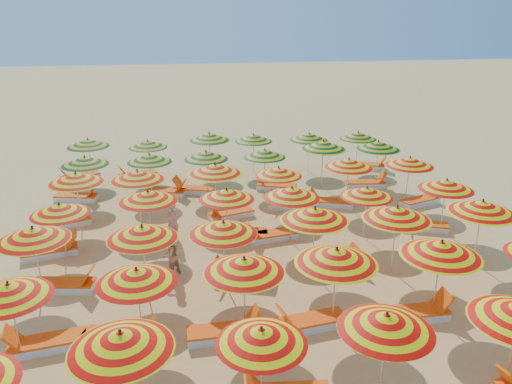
# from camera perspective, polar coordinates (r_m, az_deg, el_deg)

# --- Properties ---
(ground) EXTENTS (120.00, 120.00, 0.00)m
(ground) POSITION_cam_1_polar(r_m,az_deg,el_deg) (16.95, 0.26, -5.66)
(ground) COLOR #E1B364
(ground) RESTS_ON ground
(umbrella_1) EXTENTS (2.02, 2.02, 2.05)m
(umbrella_1) POSITION_cam_1_polar(r_m,az_deg,el_deg) (9.61, -15.20, -16.09)
(umbrella_1) COLOR silver
(umbrella_1) RESTS_ON ground
(umbrella_2) EXTENTS (2.15, 2.15, 1.87)m
(umbrella_2) POSITION_cam_1_polar(r_m,az_deg,el_deg) (9.68, 0.62, -16.14)
(umbrella_2) COLOR silver
(umbrella_2) RESTS_ON ground
(umbrella_3) EXTENTS (2.50, 2.50, 1.99)m
(umbrella_3) POSITION_cam_1_polar(r_m,az_deg,el_deg) (10.16, 14.67, -14.21)
(umbrella_3) COLOR silver
(umbrella_3) RESTS_ON ground
(umbrella_6) EXTENTS (1.85, 1.85, 1.93)m
(umbrella_6) POSITION_cam_1_polar(r_m,az_deg,el_deg) (12.14, -26.41, -10.04)
(umbrella_6) COLOR silver
(umbrella_6) RESTS_ON ground
(umbrella_7) EXTENTS (2.02, 2.02, 1.96)m
(umbrella_7) POSITION_cam_1_polar(r_m,az_deg,el_deg) (11.72, -13.48, -9.30)
(umbrella_7) COLOR silver
(umbrella_7) RESTS_ON ground
(umbrella_8) EXTENTS (2.51, 2.51, 2.04)m
(umbrella_8) POSITION_cam_1_polar(r_m,az_deg,el_deg) (11.69, -1.36, -8.37)
(umbrella_8) COLOR silver
(umbrella_8) RESTS_ON ground
(umbrella_9) EXTENTS (2.45, 2.45, 2.13)m
(umbrella_9) POSITION_cam_1_polar(r_m,az_deg,el_deg) (12.08, 9.18, -7.24)
(umbrella_9) COLOR silver
(umbrella_9) RESTS_ON ground
(umbrella_10) EXTENTS (2.32, 2.32, 2.12)m
(umbrella_10) POSITION_cam_1_polar(r_m,az_deg,el_deg) (13.09, 20.42, -6.12)
(umbrella_10) COLOR silver
(umbrella_10) RESTS_ON ground
(umbrella_12) EXTENTS (2.35, 2.35, 2.04)m
(umbrella_12) POSITION_cam_1_polar(r_m,az_deg,el_deg) (14.49, -24.13, -4.40)
(umbrella_12) COLOR silver
(umbrella_12) RESTS_ON ground
(umbrella_13) EXTENTS (2.03, 2.03, 2.03)m
(umbrella_13) POSITION_cam_1_polar(r_m,az_deg,el_deg) (13.68, -12.88, -4.51)
(umbrella_13) COLOR silver
(umbrella_13) RESTS_ON ground
(umbrella_14) EXTENTS (2.26, 2.26, 2.01)m
(umbrella_14) POSITION_cam_1_polar(r_m,az_deg,el_deg) (13.67, -3.74, -4.11)
(umbrella_14) COLOR silver
(umbrella_14) RESTS_ON ground
(umbrella_15) EXTENTS (2.64, 2.64, 2.12)m
(umbrella_15) POSITION_cam_1_polar(r_m,az_deg,el_deg) (14.38, 6.73, -2.55)
(umbrella_15) COLOR silver
(umbrella_15) RESTS_ON ground
(umbrella_16) EXTENTS (2.52, 2.52, 2.12)m
(umbrella_16) POSITION_cam_1_polar(r_m,az_deg,el_deg) (14.93, 15.81, -2.34)
(umbrella_16) COLOR silver
(umbrella_16) RESTS_ON ground
(umbrella_17) EXTENTS (2.17, 2.17, 2.13)m
(umbrella_17) POSITION_cam_1_polar(r_m,az_deg,el_deg) (16.23, 24.45, -1.56)
(umbrella_17) COLOR silver
(umbrella_17) RESTS_ON ground
(umbrella_18) EXTENTS (2.19, 2.19, 1.89)m
(umbrella_18) POSITION_cam_1_polar(r_m,az_deg,el_deg) (16.33, -21.53, -1.81)
(umbrella_18) COLOR silver
(umbrella_18) RESTS_ON ground
(umbrella_19) EXTENTS (1.96, 1.96, 1.99)m
(umbrella_19) POSITION_cam_1_polar(r_m,az_deg,el_deg) (16.34, -12.23, -0.46)
(umbrella_19) COLOR silver
(umbrella_19) RESTS_ON ground
(umbrella_20) EXTENTS (2.39, 2.39, 1.93)m
(umbrella_20) POSITION_cam_1_polar(r_m,az_deg,el_deg) (16.31, -3.38, -0.26)
(umbrella_20) COLOR silver
(umbrella_20) RESTS_ON ground
(umbrella_21) EXTENTS (2.44, 2.44, 1.99)m
(umbrella_21) POSITION_cam_1_polar(r_m,az_deg,el_deg) (16.34, 4.11, -0.06)
(umbrella_21) COLOR silver
(umbrella_21) RESTS_ON ground
(umbrella_22) EXTENTS (2.28, 2.28, 1.88)m
(umbrella_22) POSITION_cam_1_polar(r_m,az_deg,el_deg) (17.02, 12.55, -0.03)
(umbrella_22) COLOR silver
(umbrella_22) RESTS_ON ground
(umbrella_23) EXTENTS (1.96, 1.96, 1.97)m
(umbrella_23) POSITION_cam_1_polar(r_m,az_deg,el_deg) (18.27, 20.93, 0.78)
(umbrella_23) COLOR silver
(umbrella_23) RESTS_ON ground
(umbrella_24) EXTENTS (2.19, 2.19, 2.08)m
(umbrella_24) POSITION_cam_1_polar(r_m,az_deg,el_deg) (18.56, -19.89, 1.52)
(umbrella_24) COLOR silver
(umbrella_24) RESTS_ON ground
(umbrella_25) EXTENTS (2.37, 2.37, 2.07)m
(umbrella_25) POSITION_cam_1_polar(r_m,az_deg,el_deg) (18.27, -13.40, 1.87)
(umbrella_25) COLOR silver
(umbrella_25) RESTS_ON ground
(umbrella_26) EXTENTS (2.57, 2.57, 2.15)m
(umbrella_26) POSITION_cam_1_polar(r_m,az_deg,el_deg) (18.33, -4.71, 2.65)
(umbrella_26) COLOR silver
(umbrella_26) RESTS_ON ground
(umbrella_27) EXTENTS (1.94, 1.94, 1.88)m
(umbrella_27) POSITION_cam_1_polar(r_m,az_deg,el_deg) (18.75, 2.60, 2.33)
(umbrella_27) COLOR silver
(umbrella_27) RESTS_ON ground
(umbrella_28) EXTENTS (2.28, 2.28, 2.06)m
(umbrella_28) POSITION_cam_1_polar(r_m,az_deg,el_deg) (19.57, 10.55, 3.25)
(umbrella_28) COLOR silver
(umbrella_28) RESTS_ON ground
(umbrella_29) EXTENTS (2.39, 2.39, 2.02)m
(umbrella_29) POSITION_cam_1_polar(r_m,az_deg,el_deg) (20.46, 17.16, 3.33)
(umbrella_29) COLOR silver
(umbrella_29) RESTS_ON ground
(umbrella_30) EXTENTS (2.13, 2.13, 1.97)m
(umbrella_30) POSITION_cam_1_polar(r_m,az_deg,el_deg) (20.97, -18.98, 3.41)
(umbrella_30) COLOR silver
(umbrella_30) RESTS_ON ground
(umbrella_31) EXTENTS (2.05, 2.05, 1.92)m
(umbrella_31) POSITION_cam_1_polar(r_m,az_deg,el_deg) (20.79, -12.09, 3.80)
(umbrella_31) COLOR silver
(umbrella_31) RESTS_ON ground
(umbrella_32) EXTENTS (2.43, 2.43, 1.95)m
(umbrella_32) POSITION_cam_1_polar(r_m,az_deg,el_deg) (20.76, -5.74, 4.20)
(umbrella_32) COLOR silver
(umbrella_32) RESTS_ON ground
(umbrella_33) EXTENTS (2.35, 2.35, 1.90)m
(umbrella_33) POSITION_cam_1_polar(r_m,az_deg,el_deg) (21.10, 0.99, 4.44)
(umbrella_33) COLOR silver
(umbrella_33) RESTS_ON ground
(umbrella_34) EXTENTS (2.19, 2.19, 2.14)m
(umbrella_34) POSITION_cam_1_polar(r_m,az_deg,el_deg) (21.78, 7.70, 5.34)
(umbrella_34) COLOR silver
(umbrella_34) RESTS_ON ground
(umbrella_35) EXTENTS (2.31, 2.31, 2.06)m
(umbrella_35) POSITION_cam_1_polar(r_m,az_deg,el_deg) (22.47, 13.80, 5.21)
(umbrella_35) COLOR silver
(umbrella_35) RESTS_ON ground
(umbrella_36) EXTENTS (2.14, 2.14, 2.01)m
(umbrella_36) POSITION_cam_1_polar(r_m,az_deg,el_deg) (23.63, -18.64, 5.34)
(umbrella_36) COLOR silver
(umbrella_36) RESTS_ON ground
(umbrella_37) EXTENTS (2.08, 2.08, 1.86)m
(umbrella_37) POSITION_cam_1_polar(r_m,az_deg,el_deg) (23.28, -12.24, 5.39)
(umbrella_37) COLOR silver
(umbrella_37) RESTS_ON ground
(umbrella_38) EXTENTS (2.50, 2.50, 2.05)m
(umbrella_38) POSITION_cam_1_polar(r_m,az_deg,el_deg) (23.50, -5.38, 6.31)
(umbrella_38) COLOR silver
(umbrella_38) RESTS_ON ground
(umbrella_39) EXTENTS (1.87, 1.87, 1.90)m
(umbrella_39) POSITION_cam_1_polar(r_m,az_deg,el_deg) (23.71, -0.29, 6.21)
(umbrella_39) COLOR silver
(umbrella_39) RESTS_ON ground
(umbrella_40) EXTENTS (1.98, 1.98, 1.93)m
(umbrella_40) POSITION_cam_1_polar(r_m,az_deg,el_deg) (24.01, 6.06, 6.32)
(umbrella_40) COLOR silver
(umbrella_40) RESTS_ON ground
(umbrella_41) EXTENTS (2.19, 2.19, 1.89)m
(umbrella_41) POSITION_cam_1_polar(r_m,az_deg,el_deg) (24.70, 11.59, 6.34)
(umbrella_41) COLOR silver
(umbrella_41) RESTS_ON ground
(lounger_4) EXTENTS (1.80, 0.83, 0.69)m
(lounger_4) POSITION_cam_1_polar(r_m,az_deg,el_deg) (12.93, -22.92, -15.64)
(lounger_4) COLOR white
(lounger_4) RESTS_ON ground
(lounger_5) EXTENTS (1.83, 1.06, 0.69)m
(lounger_5) POSITION_cam_1_polar(r_m,az_deg,el_deg) (12.55, -15.28, -15.81)
(lounger_5) COLOR white
(lounger_5) RESTS_ON ground
(lounger_6) EXTENTS (1.75, 0.63, 0.69)m
(lounger_6) POSITION_cam_1_polar(r_m,az_deg,el_deg) (12.35, -3.56, -15.70)
(lounger_6) COLOR white
(lounger_6) RESTS_ON ground
(lounger_7) EXTENTS (1.80, 0.84, 0.69)m
(lounger_7) POSITION_cam_1_polar(r_m,az_deg,el_deg) (12.73, 6.21, -14.56)
(lounger_7) COLOR white
(lounger_7) RESTS_ON ground
(lounger_8) EXTENTS (1.74, 0.59, 0.69)m
(lounger_8) POSITION_cam_1_polar(r_m,az_deg,el_deg) (13.60, 17.86, -13.04)
(lounger_8) COLOR white
(lounger_8) RESTS_ON ground
(lounger_9) EXTENTS (1.81, 0.86, 0.69)m
(lounger_9) POSITION_cam_1_polar(r_m,az_deg,el_deg) (15.11, -20.96, -9.88)
(lounger_9) COLOR white
(lounger_9) RESTS_ON ground
(lounger_10) EXTENTS (1.83, 1.11, 0.69)m
(lounger_10) POSITION_cam_1_polar(r_m,az_deg,el_deg) (14.49, -1.60, -9.78)
(lounger_10) COLOR white
(lounger_10) RESTS_ON ground
(lounger_11) EXTENTS (1.78, 0.75, 0.69)m
(lounger_11) POSITION_cam_1_polar(r_m,az_deg,el_deg) (15.33, 8.58, -8.22)
(lounger_11) COLOR white
(lounger_11) RESTS_ON ground
(lounger_12) EXTENTS (1.82, 0.98, 0.69)m
(lounger_12) POSITION_cam_1_polar(r_m,az_deg,el_deg) (17.24, -22.38, -6.28)
(lounger_12) COLOR white
(lounger_12) RESTS_ON ground
(lounger_13) EXTENTS (1.80, 0.83, 0.69)m
(lounger_13) POSITION_cam_1_polar(r_m,az_deg,el_deg) (17.18, -1.69, -4.74)
(lounger_13) COLOR white
(lounger_13) RESTS_ON ground
(lounger_14) EXTENTS (1.81, 0.87, 0.69)m
(lounger_14) POSITION_cam_1_polar(r_m,az_deg,el_deg) (17.04, 1.84, -4.96)
(lounger_14) COLOR white
(lounger_14) RESTS_ON ground
(lounger_15) EXTENTS (1.83, 1.16, 0.69)m
(lounger_15) POSITION_cam_1_polar(r_m,az_deg,el_deg) (18.74, 18.39, -3.63)
(lounger_15) COLOR white
(lounger_15) RESTS_ON ground
(lounger_16) EXTENTS (1.82, 1.19, 0.69)m
(lounger_16) POSITION_cam_1_polar(r_m,az_deg,el_deg) (19.25, -21.04, -3.34)
(lounger_16) COLOR white
(lounger_16) RESTS_ON ground
(lounger_17) EXTENTS (1.83, 1.08, 0.69)m
(lounger_17) POSITION_cam_1_polar(r_m,az_deg,el_deg) (18.78, -2.98, -2.52)
(lounger_17) COLOR white
(lounger_17) RESTS_ON ground
(lounger_18) EXTENTS (1.82, 1.23, 0.69)m
(lounger_18) POSITION_cam_1_polar(r_m,az_deg,el_deg) (19.59, 3.83, -1.56)
(lounger_18) COLOR white
(lounger_18) RESTS_ON ground
(lounger_19) EXTENTS (1.83, 1.13, 0.69)m
(lounger_19) POSITION_cam_1_polar(r_m,az_deg,el_deg) (20.11, 8.46, -1.16)
(lounger_19) COLOR white
(lounger_19) RESTS_ON ground
(lounger_20) EXTENTS (1.83, 1.10, 0.69)m
(lounger_20) POSITION_cam_1_polar(r_m,az_deg,el_deg) (21.12, 18.31, -0.94)
(lounger_20) COLOR white
(lounger_20) RESTS_ON ground
(lounger_21) EXTENTS (1.82, 0.94, 0.69)m
(lounger_21) POSITION_cam_1_polar(r_m,az_deg,el_deg) (21.70, -19.74, -0.55)
(lounger_21) COLOR white
(lounger_21) RESTS_ON ground
(lounger_22) EXTENTS (1.83, 1.12, 0.69)m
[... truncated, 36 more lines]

